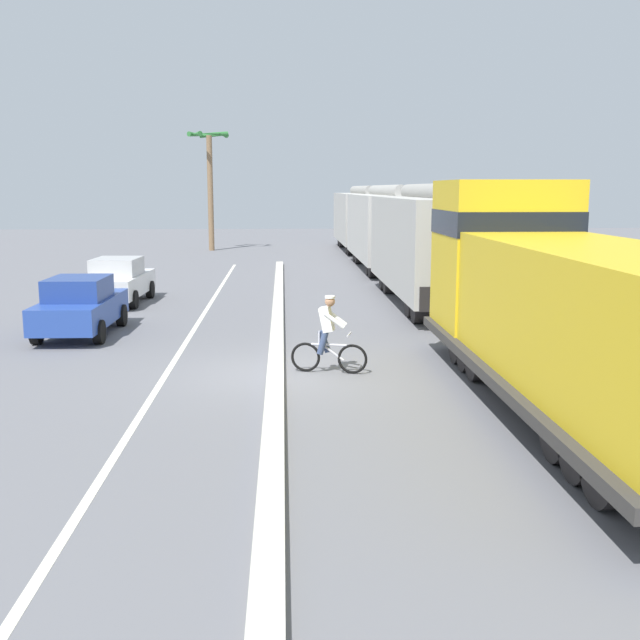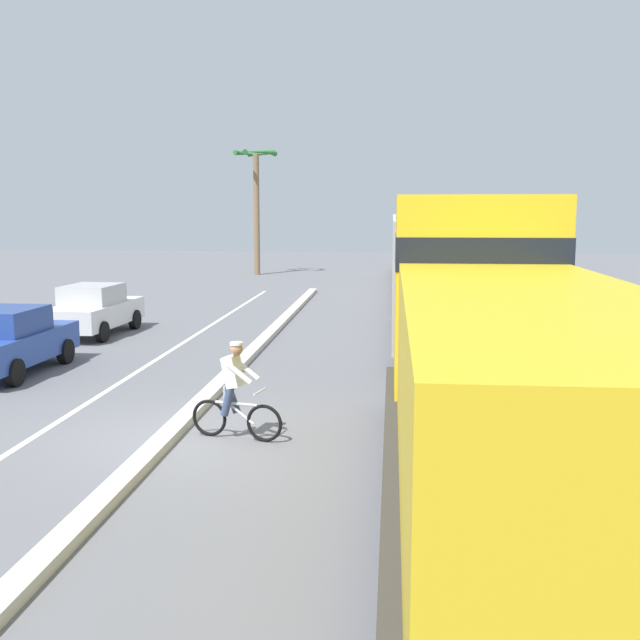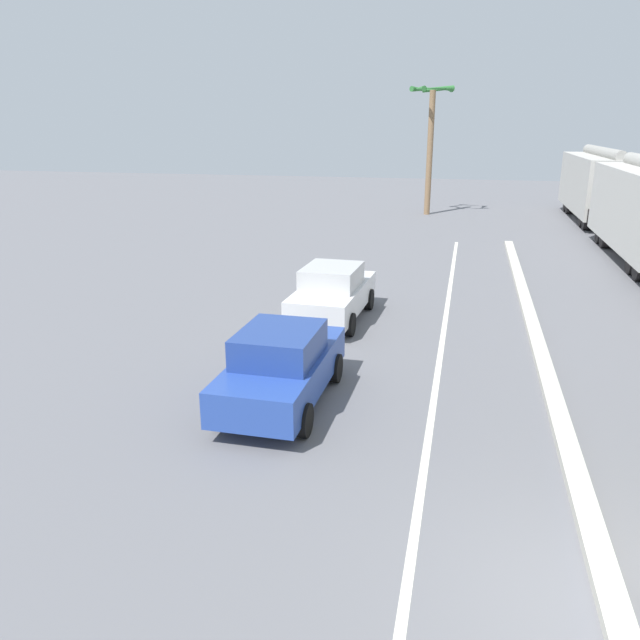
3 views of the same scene
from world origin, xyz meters
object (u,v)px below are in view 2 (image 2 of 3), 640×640
at_px(hopper_car_lead, 442,275).
at_px(hopper_car_trailing, 417,242).
at_px(palm_tree_near, 256,185).
at_px(cyclist, 235,393).
at_px(hopper_car_middle, 425,253).
at_px(parked_car_blue, 9,341).
at_px(locomotive, 500,372).
at_px(parked_car_white, 94,310).

xyz_separation_m(hopper_car_lead, hopper_car_trailing, (0.00, 23.20, 0.00)).
distance_m(hopper_car_lead, palm_tree_near, 25.77).
bearing_deg(cyclist, hopper_car_middle, 79.02).
relative_size(parked_car_blue, cyclist, 2.46).
bearing_deg(hopper_car_lead, hopper_car_middle, 90.00).
bearing_deg(locomotive, hopper_car_middle, 90.00).
bearing_deg(palm_tree_near, parked_car_blue, -91.86).
distance_m(parked_car_blue, palm_tree_near, 29.07).
bearing_deg(hopper_car_lead, locomotive, -90.00).
height_order(locomotive, hopper_car_lead, locomotive).
relative_size(hopper_car_lead, parked_car_blue, 2.51).
bearing_deg(hopper_car_trailing, hopper_car_middle, -90.00).
height_order(hopper_car_middle, parked_car_white, hopper_car_middle).
xyz_separation_m(locomotive, parked_car_blue, (-10.72, 7.07, -0.98)).
bearing_deg(palm_tree_near, hopper_car_lead, -67.45).
bearing_deg(hopper_car_lead, parked_car_white, 176.39).
bearing_deg(parked_car_white, parked_car_blue, -88.09).
relative_size(hopper_car_lead, parked_car_white, 2.48).
bearing_deg(locomotive, parked_car_white, 130.35).
distance_m(locomotive, parked_car_white, 16.88).
bearing_deg(hopper_car_lead, hopper_car_trailing, 90.00).
distance_m(hopper_car_lead, hopper_car_middle, 11.60).
bearing_deg(hopper_car_middle, cyclist, -100.98).
xyz_separation_m(locomotive, palm_tree_near, (-9.79, 35.74, 3.72)).
xyz_separation_m(hopper_car_middle, palm_tree_near, (-9.79, 11.99, 3.44)).
bearing_deg(parked_car_blue, palm_tree_near, 88.14).
xyz_separation_m(hopper_car_lead, parked_car_white, (-10.91, 0.69, -1.26)).
relative_size(hopper_car_lead, hopper_car_middle, 1.00).
height_order(locomotive, parked_car_white, locomotive).
height_order(locomotive, parked_car_blue, locomotive).
distance_m(parked_car_blue, parked_car_white, 5.78).
height_order(locomotive, hopper_car_trailing, locomotive).
relative_size(parked_car_blue, parked_car_white, 0.99).
xyz_separation_m(locomotive, hopper_car_lead, (0.00, 12.16, 0.28)).
bearing_deg(cyclist, locomotive, -30.14).
xyz_separation_m(hopper_car_trailing, parked_car_blue, (-10.72, -28.29, -1.26)).
height_order(parked_car_blue, palm_tree_near, palm_tree_near).
bearing_deg(palm_tree_near, locomotive, -74.68).
bearing_deg(hopper_car_middle, palm_tree_near, 129.25).
bearing_deg(parked_car_white, palm_tree_near, 87.20).
bearing_deg(locomotive, parked_car_blue, 146.60).
relative_size(locomotive, cyclist, 6.77).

